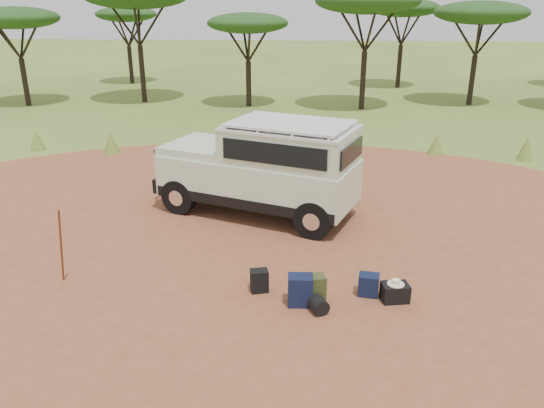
# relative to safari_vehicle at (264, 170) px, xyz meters

# --- Properties ---
(ground) EXTENTS (140.00, 140.00, 0.00)m
(ground) POSITION_rel_safari_vehicle_xyz_m (-0.19, -2.73, -1.23)
(ground) COLOR #526D27
(ground) RESTS_ON ground
(dirt_clearing) EXTENTS (23.00, 23.00, 0.01)m
(dirt_clearing) POSITION_rel_safari_vehicle_xyz_m (-0.19, -2.73, -1.22)
(dirt_clearing) COLOR #9B5332
(dirt_clearing) RESTS_ON ground
(grass_fringe) EXTENTS (36.60, 1.60, 0.90)m
(grass_fringe) POSITION_rel_safari_vehicle_xyz_m (-0.07, 5.94, -0.82)
(grass_fringe) COLOR #526D27
(grass_fringe) RESTS_ON ground
(acacia_treeline) EXTENTS (46.70, 13.20, 6.26)m
(acacia_treeline) POSITION_rel_safari_vehicle_xyz_m (0.57, 17.08, 3.65)
(acacia_treeline) COLOR black
(acacia_treeline) RESTS_ON ground
(safari_vehicle) EXTENTS (5.56, 3.74, 2.54)m
(safari_vehicle) POSITION_rel_safari_vehicle_xyz_m (0.00, 0.00, 0.00)
(safari_vehicle) COLOR beige
(safari_vehicle) RESTS_ON ground
(walking_staff) EXTENTS (0.33, 0.35, 1.67)m
(walking_staff) POSITION_rel_safari_vehicle_xyz_m (-3.63, -4.04, -0.39)
(walking_staff) COLOR brown
(walking_staff) RESTS_ON ground
(backpack_black) EXTENTS (0.39, 0.32, 0.46)m
(backpack_black) POSITION_rel_safari_vehicle_xyz_m (0.26, -4.04, -1.00)
(backpack_black) COLOR black
(backpack_black) RESTS_ON ground
(backpack_navy) EXTENTS (0.47, 0.35, 0.60)m
(backpack_navy) POSITION_rel_safari_vehicle_xyz_m (1.06, -4.47, -0.93)
(backpack_navy) COLOR #101D33
(backpack_navy) RESTS_ON ground
(backpack_olive) EXTENTS (0.46, 0.39, 0.55)m
(backpack_olive) POSITION_rel_safari_vehicle_xyz_m (1.32, -4.35, -0.95)
(backpack_olive) COLOR #3C401D
(backpack_olive) RESTS_ON ground
(duffel_navy) EXTENTS (0.43, 0.35, 0.44)m
(duffel_navy) POSITION_rel_safari_vehicle_xyz_m (2.36, -4.03, -1.01)
(duffel_navy) COLOR #101D33
(duffel_navy) RESTS_ON ground
(hard_case) EXTENTS (0.55, 0.43, 0.35)m
(hard_case) POSITION_rel_safari_vehicle_xyz_m (2.84, -4.20, -1.05)
(hard_case) COLOR black
(hard_case) RESTS_ON ground
(stuff_sack) EXTENTS (0.41, 0.41, 0.31)m
(stuff_sack) POSITION_rel_safari_vehicle_xyz_m (1.40, -4.72, -1.07)
(stuff_sack) COLOR black
(stuff_sack) RESTS_ON ground
(safari_hat) EXTENTS (0.32, 0.32, 0.09)m
(safari_hat) POSITION_rel_safari_vehicle_xyz_m (2.84, -4.20, -0.84)
(safari_hat) COLOR beige
(safari_hat) RESTS_ON hard_case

